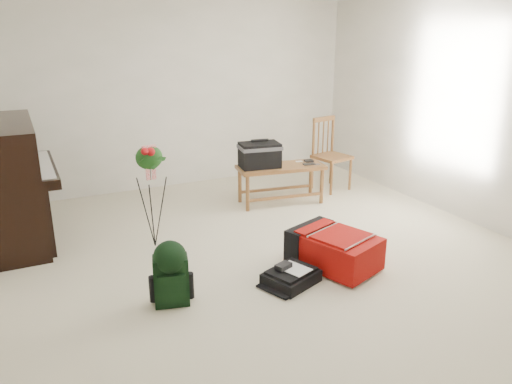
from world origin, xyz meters
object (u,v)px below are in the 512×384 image
red_suitcase (331,247)px  green_backpack (171,270)px  black_duffel (291,276)px  dining_chair (331,155)px  bench (267,159)px  flower_stand (152,197)px  piano (12,185)px

red_suitcase → green_backpack: 1.55m
black_duffel → dining_chair: bearing=28.3°
black_duffel → red_suitcase: bearing=-4.0°
bench → flower_stand: size_ratio=1.05×
flower_stand → dining_chair: bearing=7.1°
black_duffel → flower_stand: 1.62m
bench → red_suitcase: (-0.23, -1.76, -0.41)m
dining_chair → bench: bearing=179.5°
dining_chair → black_duffel: 2.83m
red_suitcase → green_backpack: bearing=161.6°
bench → dining_chair: (1.08, 0.21, -0.11)m
bench → piano: bearing=-174.9°
piano → green_backpack: (1.07, -1.96, -0.30)m
piano → flower_stand: bearing=-32.5°
red_suitcase → black_duffel: red_suitcase is taller
bench → black_duffel: size_ratio=2.12×
piano → red_suitcase: (2.61, -1.93, -0.42)m
dining_chair → red_suitcase: 2.38m
piano → black_duffel: bearing=-44.8°
bench → red_suitcase: size_ratio=1.23×
black_duffel → green_backpack: (-1.03, 0.12, 0.23)m
bench → black_duffel: bearing=-102.7°
piano → bench: bearing=-3.5°
green_backpack → flower_stand: size_ratio=0.50×
green_backpack → red_suitcase: bearing=15.8°
flower_stand → red_suitcase: bearing=-49.6°
piano → bench: piano is taller
piano → red_suitcase: 3.28m
dining_chair → green_backpack: size_ratio=1.80×
piano → green_backpack: size_ratio=2.75×
dining_chair → flower_stand: flower_stand is taller
piano → bench: size_ratio=1.32×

